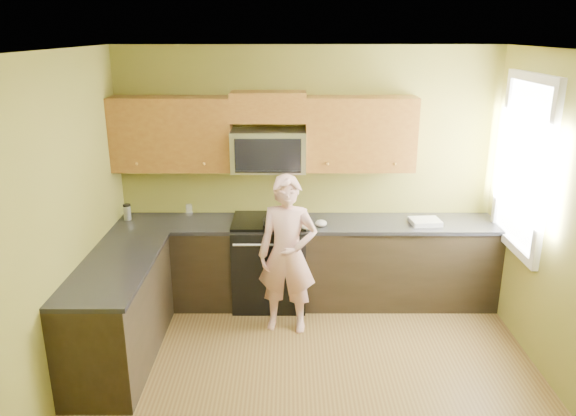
{
  "coord_description": "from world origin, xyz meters",
  "views": [
    {
      "loc": [
        -0.2,
        -3.75,
        2.84
      ],
      "look_at": [
        -0.2,
        1.3,
        1.2
      ],
      "focal_mm": 34.33,
      "sensor_mm": 36.0,
      "label": 1
    }
  ],
  "objects_px": {
    "woman": "(287,255)",
    "frying_pan": "(276,224)",
    "stove": "(269,261)",
    "microwave": "(269,170)",
    "butter_tub": "(295,224)",
    "travel_mug": "(128,220)"
  },
  "relations": [
    {
      "from": "woman",
      "to": "frying_pan",
      "type": "distance_m",
      "value": 0.45
    },
    {
      "from": "stove",
      "to": "woman",
      "type": "relative_size",
      "value": 0.61
    },
    {
      "from": "microwave",
      "to": "frying_pan",
      "type": "relative_size",
      "value": 1.67
    },
    {
      "from": "stove",
      "to": "frying_pan",
      "type": "xyz_separation_m",
      "value": [
        0.08,
        -0.15,
        0.47
      ]
    },
    {
      "from": "butter_tub",
      "to": "travel_mug",
      "type": "height_order",
      "value": "travel_mug"
    },
    {
      "from": "frying_pan",
      "to": "travel_mug",
      "type": "xyz_separation_m",
      "value": [
        -1.57,
        0.23,
        -0.03
      ]
    },
    {
      "from": "frying_pan",
      "to": "stove",
      "type": "bearing_deg",
      "value": 128.83
    },
    {
      "from": "travel_mug",
      "to": "stove",
      "type": "bearing_deg",
      "value": -3.1
    },
    {
      "from": "microwave",
      "to": "woman",
      "type": "xyz_separation_m",
      "value": [
        0.19,
        -0.67,
        -0.67
      ]
    },
    {
      "from": "stove",
      "to": "frying_pan",
      "type": "relative_size",
      "value": 2.08
    },
    {
      "from": "microwave",
      "to": "frying_pan",
      "type": "bearing_deg",
      "value": -74.49
    },
    {
      "from": "microwave",
      "to": "frying_pan",
      "type": "distance_m",
      "value": 0.57
    },
    {
      "from": "woman",
      "to": "butter_tub",
      "type": "relative_size",
      "value": 12.42
    },
    {
      "from": "stove",
      "to": "travel_mug",
      "type": "xyz_separation_m",
      "value": [
        -1.5,
        0.08,
        0.45
      ]
    },
    {
      "from": "stove",
      "to": "butter_tub",
      "type": "xyz_separation_m",
      "value": [
        0.28,
        -0.06,
        0.45
      ]
    },
    {
      "from": "stove",
      "to": "woman",
      "type": "distance_m",
      "value": 0.66
    },
    {
      "from": "microwave",
      "to": "butter_tub",
      "type": "xyz_separation_m",
      "value": [
        0.28,
        -0.18,
        -0.53
      ]
    },
    {
      "from": "stove",
      "to": "travel_mug",
      "type": "relative_size",
      "value": 5.51
    },
    {
      "from": "stove",
      "to": "microwave",
      "type": "bearing_deg",
      "value": 90.0
    },
    {
      "from": "travel_mug",
      "to": "woman",
      "type": "bearing_deg",
      "value": -20.37
    },
    {
      "from": "butter_tub",
      "to": "microwave",
      "type": "bearing_deg",
      "value": 146.2
    },
    {
      "from": "woman",
      "to": "travel_mug",
      "type": "bearing_deg",
      "value": 167.63
    }
  ]
}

